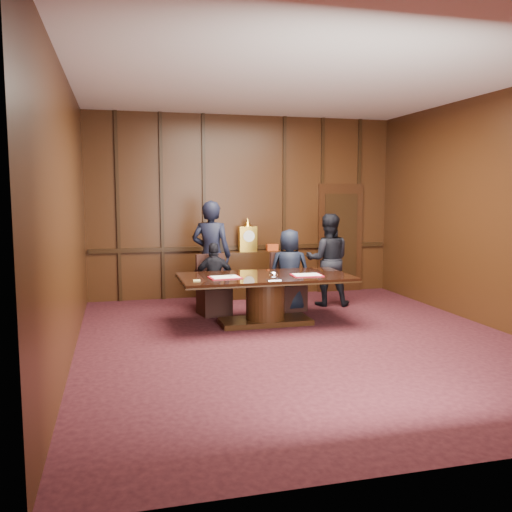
{
  "coord_description": "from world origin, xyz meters",
  "views": [
    {
      "loc": [
        -2.42,
        -6.82,
        2.03
      ],
      "look_at": [
        -0.36,
        1.21,
        1.05
      ],
      "focal_mm": 38.0,
      "sensor_mm": 36.0,
      "label": 1
    }
  ],
  "objects": [
    {
      "name": "conference_table",
      "position": [
        -0.24,
        1.1,
        0.51
      ],
      "size": [
        2.62,
        1.32,
        0.76
      ],
      "color": "black",
      "rests_on": "ground"
    },
    {
      "name": "chair_right",
      "position": [
        0.4,
        1.98,
        0.29
      ],
      "size": [
        0.58,
        0.58,
        0.99
      ],
      "rotation": [
        0.0,
        0.0,
        0.25
      ],
      "color": "black",
      "rests_on": "ground"
    },
    {
      "name": "witness_left",
      "position": [
        -0.86,
        2.38,
        0.95
      ],
      "size": [
        0.82,
        0.7,
        1.89
      ],
      "primitive_type": "imported",
      "rotation": [
        0.0,
        0.0,
        2.71
      ],
      "color": "black",
      "rests_on": "ground"
    },
    {
      "name": "room",
      "position": [
        0.07,
        0.14,
        1.72
      ],
      "size": [
        7.0,
        7.04,
        3.5
      ],
      "color": "black",
      "rests_on": "ground"
    },
    {
      "name": "sideboard",
      "position": [
        0.0,
        3.26,
        0.49
      ],
      "size": [
        1.6,
        0.45,
        1.54
      ],
      "color": "black",
      "rests_on": "ground"
    },
    {
      "name": "chair_left",
      "position": [
        -0.89,
        1.98,
        0.29
      ],
      "size": [
        0.56,
        0.56,
        0.99
      ],
      "rotation": [
        0.0,
        0.0,
        0.17
      ],
      "color": "black",
      "rests_on": "ground"
    },
    {
      "name": "folder_left",
      "position": [
        -0.89,
        1.01,
        0.77
      ],
      "size": [
        0.49,
        0.37,
        0.02
      ],
      "rotation": [
        0.0,
        0.0,
        0.08
      ],
      "color": "#A50F21",
      "rests_on": "conference_table"
    },
    {
      "name": "inkstand",
      "position": [
        -0.24,
        0.65,
        0.81
      ],
      "size": [
        0.2,
        0.14,
        0.12
      ],
      "color": "white",
      "rests_on": "conference_table"
    },
    {
      "name": "witness_right",
      "position": [
        1.22,
        2.19,
        0.83
      ],
      "size": [
        0.95,
        0.83,
        1.65
      ],
      "primitive_type": "imported",
      "rotation": [
        0.0,
        0.0,
        2.85
      ],
      "color": "black",
      "rests_on": "ground"
    },
    {
      "name": "notepad",
      "position": [
        -1.34,
        0.83,
        0.77
      ],
      "size": [
        0.11,
        0.08,
        0.01
      ],
      "primitive_type": "cube",
      "rotation": [
        0.0,
        0.0,
        -0.12
      ],
      "color": "#F7E078",
      "rests_on": "conference_table"
    },
    {
      "name": "signatory_right",
      "position": [
        0.41,
        1.9,
        0.7
      ],
      "size": [
        0.79,
        0.63,
        1.41
      ],
      "primitive_type": "imported",
      "rotation": [
        0.0,
        0.0,
        2.84
      ],
      "color": "black",
      "rests_on": "ground"
    },
    {
      "name": "signatory_left",
      "position": [
        -0.89,
        1.9,
        0.6
      ],
      "size": [
        0.73,
        0.36,
        1.21
      ],
      "primitive_type": "imported",
      "rotation": [
        0.0,
        0.0,
        3.05
      ],
      "color": "black",
      "rests_on": "ground"
    },
    {
      "name": "folder_right",
      "position": [
        0.37,
        0.92,
        0.77
      ],
      "size": [
        0.48,
        0.36,
        0.02
      ],
      "rotation": [
        0.0,
        0.0,
        -0.06
      ],
      "color": "#A50F21",
      "rests_on": "conference_table"
    }
  ]
}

